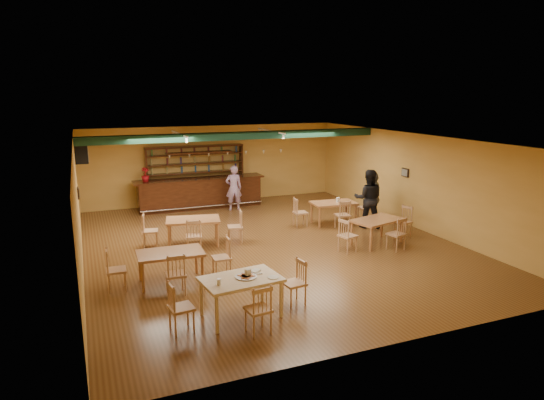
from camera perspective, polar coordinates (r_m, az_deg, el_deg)
name	(u,v)px	position (r m, az deg, el deg)	size (l,w,h in m)	color
floor	(270,244)	(13.81, -0.29, -5.28)	(12.00, 12.00, 0.00)	brown
ceiling_beam	(238,136)	(15.84, -4.07, 7.62)	(10.00, 0.30, 0.25)	#103220
track_rail_left	(179,134)	(15.96, -10.96, 7.72)	(0.05, 2.50, 0.05)	white
track_rail_right	(271,131)	(16.87, -0.14, 8.20)	(0.05, 2.50, 0.05)	white
ac_unit	(81,154)	(16.52, -21.72, 5.15)	(0.34, 0.70, 0.48)	white
picture_left	(78,193)	(13.46, -22.05, 0.79)	(0.04, 0.34, 0.28)	black
picture_right	(405,173)	(16.26, 15.56, 3.16)	(0.04, 0.34, 0.28)	black
bar_counter	(200,193)	(18.21, -8.54, 0.84)	(4.85, 0.85, 1.13)	black
back_bar_hutch	(196,175)	(18.71, -9.05, 2.93)	(3.75, 0.40, 2.28)	black
poinsettia	(145,175)	(17.73, -14.84, 2.94)	(0.29, 0.29, 0.52)	#9F0E14
dining_table_a	(193,232)	(13.90, -9.33, -3.72)	(1.50, 0.90, 0.75)	#AD6A3D
dining_table_b	(333,213)	(16.01, 7.32, -1.52)	(1.44, 0.87, 0.72)	#AD6A3D
dining_table_c	(171,267)	(11.26, -11.92, -7.83)	(1.47, 0.88, 0.74)	#AD6A3D
dining_table_d	(377,231)	(14.08, 12.34, -3.67)	(1.46, 0.88, 0.73)	#AD6A3D
near_table	(241,297)	(9.45, -3.70, -11.47)	(1.49, 0.95, 0.80)	beige
pizza_tray	(246,277)	(9.32, -3.10, -9.11)	(0.40, 0.40, 0.01)	silver
parmesan_shaker	(219,282)	(9.00, -6.34, -9.65)	(0.07, 0.07, 0.11)	#EAE5C6
napkin_stack	(255,271)	(9.58, -2.00, -8.41)	(0.20, 0.15, 0.03)	white
pizza_server	(253,274)	(9.41, -2.28, -8.81)	(0.32, 0.09, 0.00)	silver
side_plate	(273,277)	(9.29, 0.15, -9.17)	(0.22, 0.22, 0.01)	white
patron_bar	(234,188)	(17.66, -4.58, 1.44)	(0.61, 0.40, 1.66)	#8E51B1
patron_right_a	(368,199)	(15.62, 11.37, 0.16)	(0.91, 0.71, 1.88)	black
patron_right_b	(374,198)	(16.22, 11.99, 0.28)	(1.00, 0.42, 1.71)	slate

